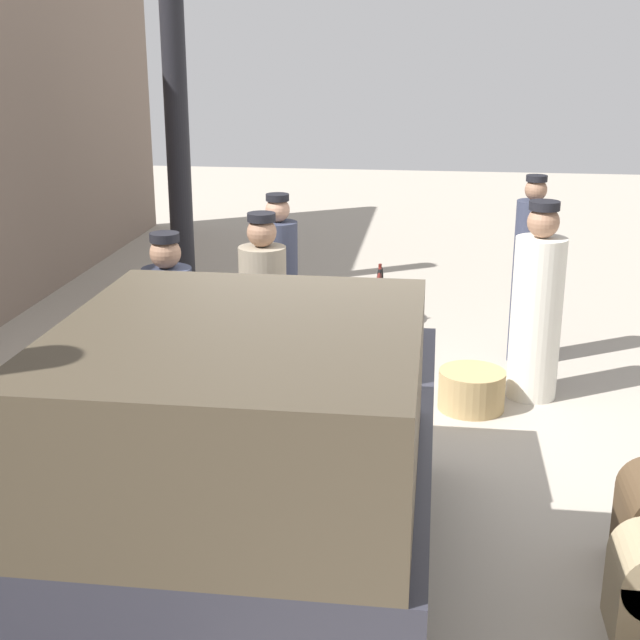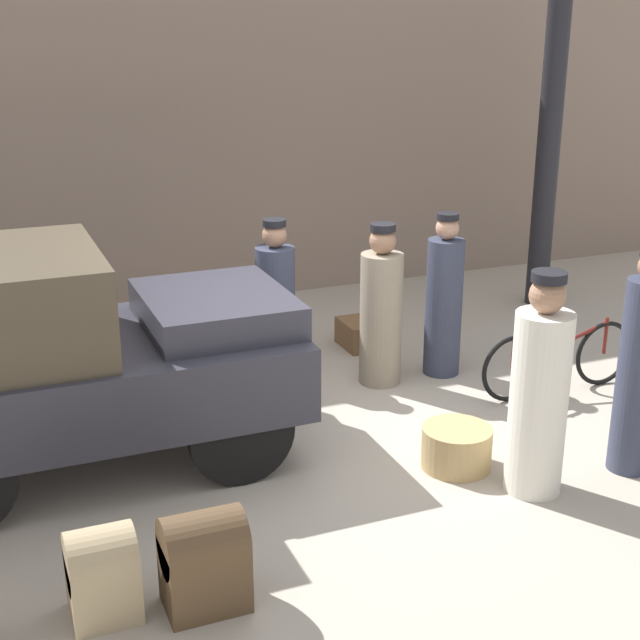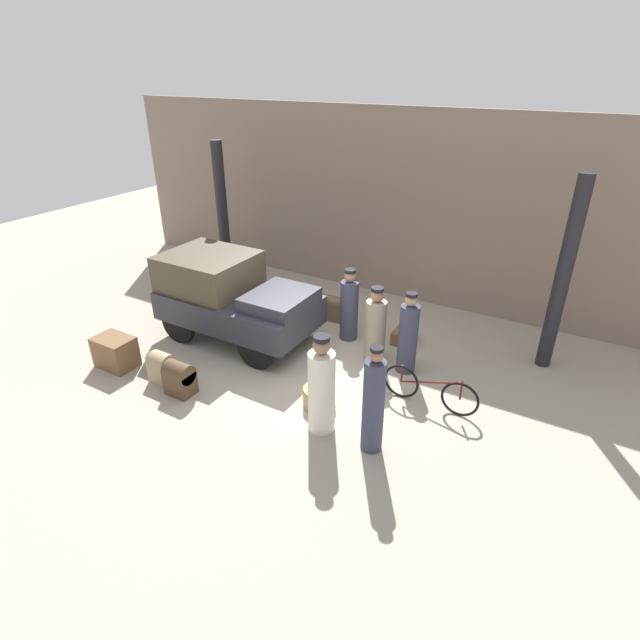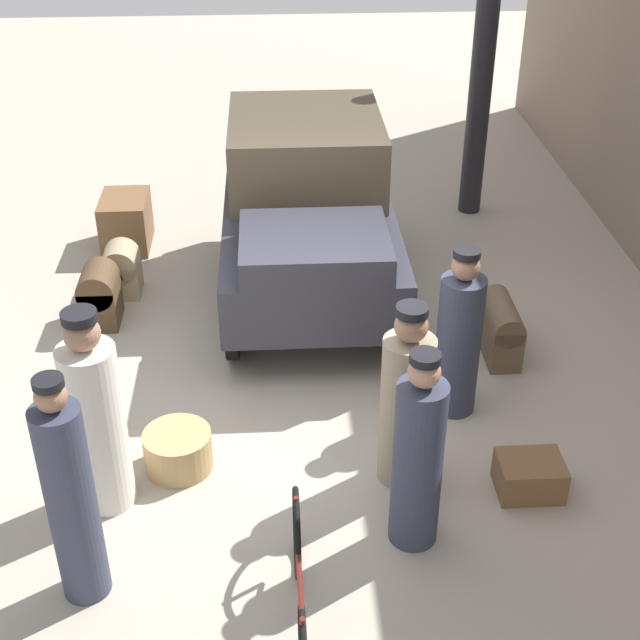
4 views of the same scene
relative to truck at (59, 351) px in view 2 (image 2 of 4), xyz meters
name	(u,v)px [view 2 (image 2 of 4)]	position (x,y,z in m)	size (l,w,h in m)	color
ground_plane	(307,434)	(1.97, -0.20, -0.98)	(30.00, 30.00, 0.00)	#A89E8E
station_building_facade	(180,121)	(1.97, 3.87, 1.27)	(16.00, 0.15, 4.50)	gray
canopy_pillar_right	(548,155)	(6.00, 2.18, 0.88)	(0.28, 0.28, 3.71)	black
truck	(59,351)	(0.00, 0.00, 0.00)	(3.28, 1.75, 1.78)	black
bicycle	(559,360)	(4.51, -0.27, -0.64)	(1.70, 0.04, 0.69)	black
wicker_basket	(456,447)	(2.85, -1.20, -0.81)	(0.56, 0.56, 0.34)	tan
porter_with_bicycle	(639,371)	(4.10, -1.74, -0.14)	(0.33, 0.33, 1.80)	#33384C
porter_carrying_trunk	(276,306)	(2.18, 1.19, -0.26)	(0.39, 0.39, 1.59)	#33384C
conductor_in_dark_uniform	(381,312)	(3.06, 0.61, -0.26)	(0.41, 0.41, 1.59)	gray
porter_lifting_near_truck	(539,395)	(3.21, -1.72, -0.20)	(0.43, 0.43, 1.72)	silver
porter_standing_middle	(444,302)	(3.74, 0.60, -0.23)	(0.36, 0.36, 1.64)	#33384C
trunk_large_brown	(181,337)	(1.36, 1.79, -0.67)	(0.71, 0.30, 0.59)	brown
trunk_barrel_dark	(102,572)	(-0.05, -2.02, -0.68)	(0.40, 0.39, 0.58)	#9E8966
trunk_umber_medium	(204,559)	(0.53, -2.16, -0.65)	(0.50, 0.38, 0.63)	#4C3823
trunk_wicker_pale	(361,334)	(3.30, 1.59, -0.83)	(0.40, 0.51, 0.29)	brown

